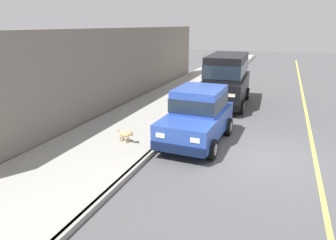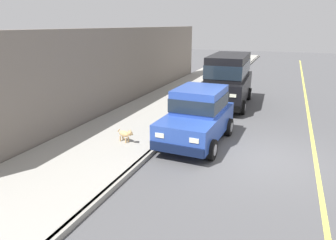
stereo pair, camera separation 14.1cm
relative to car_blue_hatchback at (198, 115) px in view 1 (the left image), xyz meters
The scene contains 8 objects.
ground_plane 2.47m from the car_blue_hatchback, 16.45° to the right, with size 80.00×80.00×0.00m, color #4C4C4F.
curb 1.51m from the car_blue_hatchback, 147.92° to the right, with size 0.16×64.00×0.14m, color gray.
sidewalk 3.04m from the car_blue_hatchback, 167.19° to the right, with size 3.60×64.00×0.14m, color #99968E.
lane_centre_line 3.95m from the car_blue_hatchback, ahead, with size 0.12×57.60×0.01m, color #E0D64C.
car_blue_hatchback is the anchor object (origin of this frame).
car_black_van 5.46m from the car_blue_hatchback, 90.43° to the left, with size 2.26×4.97×2.52m.
dog_tan 2.54m from the car_blue_hatchback, 148.59° to the right, with size 0.73×0.34×0.49m.
building_facade 6.44m from the car_blue_hatchback, 140.55° to the left, with size 0.50×20.00×3.77m, color slate.
Camera 1 is at (0.41, -8.97, 3.92)m, focal length 32.29 mm.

